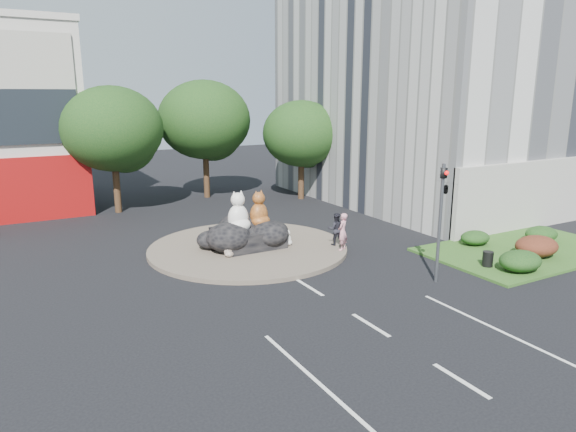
# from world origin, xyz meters

# --- Properties ---
(ground) EXTENTS (120.00, 120.00, 0.00)m
(ground) POSITION_xyz_m (0.00, 0.00, 0.00)
(ground) COLOR black
(ground) RESTS_ON ground
(roundabout_island) EXTENTS (10.00, 10.00, 0.20)m
(roundabout_island) POSITION_xyz_m (0.00, 10.00, 0.10)
(roundabout_island) COLOR brown
(roundabout_island) RESTS_ON ground
(rock_plinth) EXTENTS (3.20, 2.60, 0.90)m
(rock_plinth) POSITION_xyz_m (0.00, 10.00, 0.65)
(rock_plinth) COLOR black
(rock_plinth) RESTS_ON roundabout_island
(grass_verge) EXTENTS (10.00, 6.00, 0.12)m
(grass_verge) POSITION_xyz_m (12.00, 3.00, 0.06)
(grass_verge) COLOR #20531B
(grass_verge) RESTS_ON ground
(tree_left) EXTENTS (6.46, 6.46, 8.27)m
(tree_left) POSITION_xyz_m (-3.93, 22.06, 5.25)
(tree_left) COLOR #382314
(tree_left) RESTS_ON ground
(tree_mid) EXTENTS (6.84, 6.84, 8.76)m
(tree_mid) POSITION_xyz_m (3.07, 24.06, 5.56)
(tree_mid) COLOR #382314
(tree_mid) RESTS_ON ground
(tree_right) EXTENTS (5.70, 5.70, 7.30)m
(tree_right) POSITION_xyz_m (9.07, 20.06, 4.63)
(tree_right) COLOR #382314
(tree_right) RESTS_ON ground
(hedge_near_green) EXTENTS (2.00, 1.60, 0.90)m
(hedge_near_green) POSITION_xyz_m (9.00, 1.00, 0.57)
(hedge_near_green) COLOR #113714
(hedge_near_green) RESTS_ON grass_verge
(hedge_red) EXTENTS (2.20, 1.76, 0.99)m
(hedge_red) POSITION_xyz_m (11.50, 2.00, 0.61)
(hedge_red) COLOR #441D12
(hedge_red) RESTS_ON grass_verge
(hedge_mid_green) EXTENTS (1.80, 1.44, 0.81)m
(hedge_mid_green) POSITION_xyz_m (14.00, 3.50, 0.53)
(hedge_mid_green) COLOR #113714
(hedge_mid_green) RESTS_ON grass_verge
(hedge_back_green) EXTENTS (1.60, 1.28, 0.72)m
(hedge_back_green) POSITION_xyz_m (10.50, 4.80, 0.48)
(hedge_back_green) COLOR #113714
(hedge_back_green) RESTS_ON grass_verge
(traffic_light) EXTENTS (0.44, 1.24, 5.00)m
(traffic_light) POSITION_xyz_m (5.10, 2.00, 3.62)
(traffic_light) COLOR #595B60
(traffic_light) RESTS_ON ground
(street_lamp) EXTENTS (2.34, 0.22, 8.06)m
(street_lamp) POSITION_xyz_m (12.82, 8.00, 4.55)
(street_lamp) COLOR #595B60
(street_lamp) RESTS_ON ground
(cat_white) EXTENTS (1.36, 1.22, 2.04)m
(cat_white) POSITION_xyz_m (-0.58, 9.82, 2.12)
(cat_white) COLOR white
(cat_white) RESTS_ON rock_plinth
(cat_tabby) EXTENTS (1.42, 1.33, 1.90)m
(cat_tabby) POSITION_xyz_m (0.68, 10.09, 2.05)
(cat_tabby) COLOR #C46D28
(cat_tabby) RESTS_ON rock_plinth
(kitten_calico) EXTENTS (0.56, 0.51, 0.82)m
(kitten_calico) POSITION_xyz_m (-1.53, 8.86, 0.61)
(kitten_calico) COLOR beige
(kitten_calico) RESTS_ON roundabout_island
(kitten_white) EXTENTS (0.60, 0.56, 0.81)m
(kitten_white) POSITION_xyz_m (1.85, 9.20, 0.61)
(kitten_white) COLOR silver
(kitten_white) RESTS_ON roundabout_island
(pedestrian_pink) EXTENTS (0.81, 0.74, 1.85)m
(pedestrian_pink) POSITION_xyz_m (3.81, 7.16, 1.12)
(pedestrian_pink) COLOR pink
(pedestrian_pink) RESTS_ON roundabout_island
(pedestrian_dark) EXTENTS (1.01, 0.93, 1.67)m
(pedestrian_dark) POSITION_xyz_m (4.00, 8.02, 1.03)
(pedestrian_dark) COLOR black
(pedestrian_dark) RESTS_ON roundabout_island
(litter_bin) EXTENTS (0.58, 0.58, 0.69)m
(litter_bin) POSITION_xyz_m (8.25, 2.10, 0.46)
(litter_bin) COLOR black
(litter_bin) RESTS_ON grass_verge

